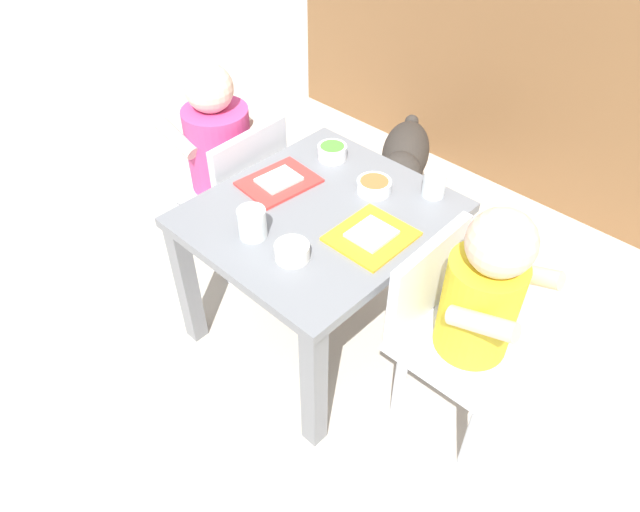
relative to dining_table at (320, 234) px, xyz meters
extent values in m
plane|color=beige|center=(0.00, 0.00, -0.35)|extent=(7.00, 7.00, 0.00)
cube|color=brown|center=(0.00, 1.13, 0.16)|extent=(2.02, 0.31, 1.02)
cube|color=slate|center=(0.00, 0.00, 0.06)|extent=(0.53, 0.59, 0.03)
cube|color=slate|center=(-0.23, -0.26, -0.15)|extent=(0.04, 0.04, 0.40)
cube|color=slate|center=(0.23, -0.26, -0.15)|extent=(0.04, 0.04, 0.40)
cube|color=slate|center=(-0.23, 0.26, -0.15)|extent=(0.04, 0.04, 0.40)
cube|color=slate|center=(0.23, 0.26, -0.15)|extent=(0.04, 0.04, 0.40)
cube|color=silver|center=(-0.43, 0.04, -0.09)|extent=(0.29, 0.29, 0.02)
cube|color=silver|center=(-0.31, 0.04, 0.03)|extent=(0.04, 0.27, 0.22)
cylinder|color=#D83F7F|center=(-0.43, 0.04, 0.04)|extent=(0.19, 0.19, 0.24)
sphere|color=beige|center=(-0.44, 0.04, 0.22)|extent=(0.13, 0.13, 0.13)
cylinder|color=silver|center=(-0.54, 0.13, -0.22)|extent=(0.03, 0.03, 0.25)
cylinder|color=silver|center=(-0.53, -0.07, -0.22)|extent=(0.03, 0.03, 0.25)
cylinder|color=silver|center=(-0.34, 0.14, -0.22)|extent=(0.03, 0.03, 0.25)
cylinder|color=silver|center=(-0.33, -0.06, -0.22)|extent=(0.03, 0.03, 0.25)
cylinder|color=beige|center=(-0.49, 0.14, 0.10)|extent=(0.15, 0.05, 0.09)
cylinder|color=beige|center=(-0.48, -0.07, 0.10)|extent=(0.15, 0.05, 0.09)
cube|color=silver|center=(0.43, 0.03, -0.09)|extent=(0.29, 0.29, 0.02)
cube|color=silver|center=(0.31, 0.02, 0.03)|extent=(0.03, 0.27, 0.22)
cylinder|color=yellow|center=(0.43, 0.03, 0.04)|extent=(0.16, 0.16, 0.24)
sphere|color=beige|center=(0.44, 0.03, 0.22)|extent=(0.14, 0.14, 0.14)
cylinder|color=silver|center=(0.54, -0.07, -0.22)|extent=(0.03, 0.03, 0.25)
cylinder|color=silver|center=(0.53, 0.13, -0.22)|extent=(0.03, 0.03, 0.25)
cylinder|color=silver|center=(0.34, -0.08, -0.22)|extent=(0.03, 0.03, 0.25)
cylinder|color=silver|center=(0.33, 0.12, -0.22)|extent=(0.03, 0.03, 0.25)
cylinder|color=beige|center=(0.48, -0.06, 0.10)|extent=(0.15, 0.04, 0.09)
cylinder|color=beige|center=(0.48, 0.12, 0.10)|extent=(0.15, 0.04, 0.09)
ellipsoid|color=#332D28|center=(-0.21, 0.65, -0.15)|extent=(0.30, 0.36, 0.16)
sphere|color=#332D28|center=(-0.11, 0.48, -0.11)|extent=(0.14, 0.14, 0.14)
sphere|color=black|center=(-0.09, 0.44, -0.11)|extent=(0.06, 0.06, 0.06)
torus|color=green|center=(-0.13, 0.52, -0.12)|extent=(0.12, 0.09, 0.12)
sphere|color=#332D28|center=(-0.29, 0.78, -0.12)|extent=(0.05, 0.05, 0.05)
cylinder|color=#332D28|center=(-0.21, 0.55, -0.28)|extent=(0.04, 0.04, 0.13)
cylinder|color=#332D28|center=(-0.12, 0.60, -0.28)|extent=(0.04, 0.04, 0.13)
cylinder|color=#332D28|center=(-0.30, 0.70, -0.28)|extent=(0.04, 0.04, 0.13)
cylinder|color=#332D28|center=(-0.22, 0.75, -0.28)|extent=(0.04, 0.04, 0.13)
cube|color=red|center=(-0.15, 0.01, 0.08)|extent=(0.16, 0.20, 0.01)
cube|color=white|center=(-0.15, 0.01, 0.09)|extent=(0.09, 0.11, 0.01)
cube|color=gold|center=(0.15, 0.01, 0.08)|extent=(0.16, 0.18, 0.01)
cube|color=white|center=(0.15, 0.01, 0.09)|extent=(0.09, 0.10, 0.01)
cylinder|color=white|center=(-0.05, -0.17, 0.11)|extent=(0.07, 0.07, 0.07)
cylinder|color=silver|center=(-0.05, -0.17, 0.09)|extent=(0.06, 0.06, 0.04)
cylinder|color=white|center=(0.16, 0.24, 0.11)|extent=(0.06, 0.06, 0.07)
cylinder|color=silver|center=(0.16, 0.24, 0.09)|extent=(0.05, 0.05, 0.03)
cylinder|color=white|center=(-0.14, 0.19, 0.09)|extent=(0.08, 0.08, 0.04)
cylinder|color=#4C8C33|center=(-0.14, 0.19, 0.11)|extent=(0.06, 0.06, 0.01)
cylinder|color=white|center=(0.07, -0.16, 0.09)|extent=(0.08, 0.08, 0.04)
cylinder|color=#D84C33|center=(0.07, -0.16, 0.11)|extent=(0.06, 0.06, 0.01)
cylinder|color=white|center=(0.04, 0.15, 0.09)|extent=(0.09, 0.09, 0.03)
cylinder|color=#B26633|center=(0.04, 0.15, 0.10)|extent=(0.07, 0.07, 0.01)
camera|label=1|loc=(0.76, -0.79, 0.93)|focal=32.40mm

